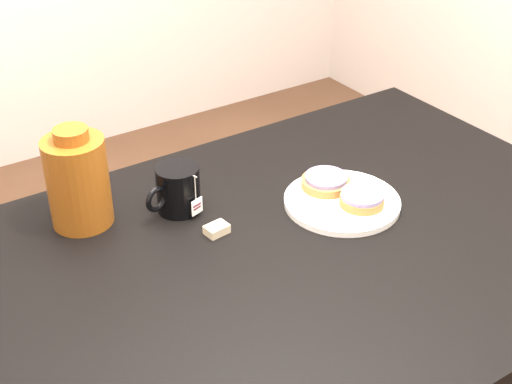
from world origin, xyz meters
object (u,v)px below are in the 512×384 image
table (283,282)px  mug (177,189)px  teabag_pouch (217,229)px  plate (342,201)px  bagel_back (326,182)px  bagel_front (362,199)px  bagel_package (78,180)px

table → mug: mug is taller
mug → teabag_pouch: size_ratio=3.13×
plate → bagel_back: (0.00, 0.06, 0.02)m
bagel_front → teabag_pouch: (-0.29, 0.09, -0.02)m
table → bagel_package: (-0.28, 0.30, 0.18)m
bagel_back → teabag_pouch: 0.27m
table → teabag_pouch: size_ratio=31.11×
bagel_front → mug: mug is taller
bagel_back → mug: bearing=159.4°
table → bagel_package: bearing=133.5°
bagel_front → mug: 0.38m
teabag_pouch → bagel_package: 0.29m
bagel_back → mug: 0.32m
bagel_back → bagel_front: bearing=-79.2°
mug → teabag_pouch: mug is taller
bagel_front → bagel_package: (-0.49, 0.27, 0.07)m
bagel_package → plate: bearing=-26.8°
bagel_back → bagel_package: 0.51m
bagel_package → teabag_pouch: bearing=-42.4°
bagel_front → mug: bearing=146.6°
bagel_front → bagel_back: bearing=100.8°
plate → bagel_back: bagel_back is taller
teabag_pouch → bagel_package: size_ratio=0.22×
mug → plate: bearing=-47.6°
table → teabag_pouch: (-0.08, 0.11, 0.09)m
bagel_back → bagel_front: 0.10m
bagel_back → bagel_package: (-0.47, 0.18, 0.07)m
plate → bagel_front: bearing=-61.5°
plate → bagel_back: bearing=88.0°
plate → bagel_package: size_ratio=1.17×
table → teabag_pouch: bearing=125.5°
bagel_front → teabag_pouch: 0.30m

